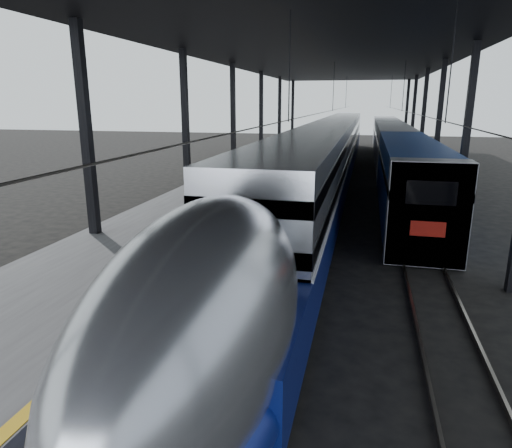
% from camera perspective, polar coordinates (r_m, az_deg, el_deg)
% --- Properties ---
extents(ground, '(160.00, 160.00, 0.00)m').
position_cam_1_polar(ground, '(13.13, -9.01, -12.84)').
color(ground, black).
rests_on(ground, ground).
extents(platform, '(6.00, 80.00, 1.00)m').
position_cam_1_polar(platform, '(32.22, -1.33, 5.01)').
color(platform, '#4C4C4F').
rests_on(platform, ground).
extents(yellow_strip, '(0.30, 80.00, 0.01)m').
position_cam_1_polar(yellow_strip, '(31.55, 3.61, 5.70)').
color(yellow_strip, gold).
rests_on(yellow_strip, platform).
extents(rails, '(6.52, 80.00, 0.16)m').
position_cam_1_polar(rails, '(31.26, 13.03, 3.53)').
color(rails, slate).
rests_on(rails, ground).
extents(canopy, '(18.00, 75.00, 9.47)m').
position_cam_1_polar(canopy, '(30.94, 8.94, 20.44)').
color(canopy, black).
rests_on(canopy, ground).
extents(tgv_train, '(3.22, 65.20, 4.61)m').
position_cam_1_polar(tgv_train, '(34.85, 9.18, 8.33)').
color(tgv_train, '#AFB2B7').
rests_on(tgv_train, ground).
extents(second_train, '(2.94, 56.05, 4.04)m').
position_cam_1_polar(second_train, '(44.68, 16.69, 9.20)').
color(second_train, navy).
rests_on(second_train, ground).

